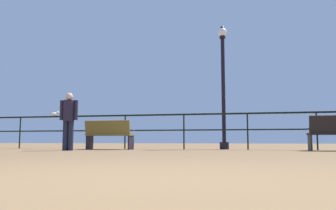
% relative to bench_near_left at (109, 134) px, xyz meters
% --- Properties ---
extents(ground_plane, '(60.00, 60.00, 0.00)m').
position_rel_bench_near_left_xyz_m(ground_plane, '(3.11, -7.29, -0.48)').
color(ground_plane, olive).
extents(pier_railing, '(24.83, 0.05, 1.09)m').
position_rel_bench_near_left_xyz_m(pier_railing, '(3.11, 0.70, 0.33)').
color(pier_railing, black).
rests_on(pier_railing, ground_plane).
extents(bench_near_left, '(1.41, 0.66, 0.87)m').
position_rel_bench_near_left_xyz_m(bench_near_left, '(0.00, 0.00, 0.00)').
color(bench_near_left, brown).
rests_on(bench_near_left, ground_plane).
extents(lamppost_center, '(0.28, 0.28, 3.93)m').
position_rel_bench_near_left_xyz_m(lamppost_center, '(3.36, 1.01, 1.59)').
color(lamppost_center, black).
rests_on(lamppost_center, ground_plane).
extents(person_at_railing, '(0.50, 0.30, 1.57)m').
position_rel_bench_near_left_xyz_m(person_at_railing, '(-0.68, -1.20, 0.42)').
color(person_at_railing, '#1D2032').
rests_on(person_at_railing, ground_plane).
extents(seagull_on_rail, '(0.31, 0.27, 0.17)m').
position_rel_bench_near_left_xyz_m(seagull_on_rail, '(-2.26, 0.71, 0.69)').
color(seagull_on_rail, white).
rests_on(seagull_on_rail, pier_railing).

